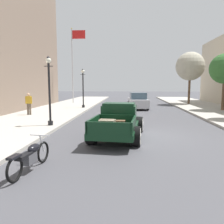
{
  "coord_description": "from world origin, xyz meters",
  "views": [
    {
      "loc": [
        -0.67,
        -10.54,
        2.43
      ],
      "look_at": [
        -1.54,
        1.01,
        1.0
      ],
      "focal_mm": 35.62,
      "sensor_mm": 36.0,
      "label": 1
    }
  ],
  "objects": [
    {
      "name": "street_tree_third",
      "position": [
        6.61,
        16.99,
        4.6
      ],
      "size": [
        3.38,
        3.38,
        6.15
      ],
      "color": "brown",
      "rests_on": "sidewalk_right"
    },
    {
      "name": "motorcycle_parked",
      "position": [
        -3.41,
        -4.71,
        0.44
      ],
      "size": [
        0.62,
        2.11,
        0.93
      ],
      "color": "black",
      "rests_on": "ground"
    },
    {
      "name": "street_lamp_near",
      "position": [
        -5.08,
        1.57,
        2.39
      ],
      "size": [
        0.5,
        0.32,
        3.85
      ],
      "color": "black",
      "rests_on": "sidewalk_left"
    },
    {
      "name": "hotrod_truck_dark_green",
      "position": [
        -1.12,
        -0.24,
        0.75
      ],
      "size": [
        2.48,
        5.04,
        1.58
      ],
      "color": "black",
      "rests_on": "ground"
    },
    {
      "name": "flagpole",
      "position": [
        -7.44,
        17.04,
        5.77
      ],
      "size": [
        1.74,
        0.16,
        9.16
      ],
      "color": "#B2B2B7",
      "rests_on": "sidewalk_left"
    },
    {
      "name": "street_lamp_far",
      "position": [
        -5.22,
        11.44,
        2.39
      ],
      "size": [
        0.5,
        0.32,
        3.85
      ],
      "color": "black",
      "rests_on": "sidewalk_left"
    },
    {
      "name": "car_background_silver",
      "position": [
        0.26,
        12.01,
        0.77
      ],
      "size": [
        2.1,
        4.41,
        1.65
      ],
      "color": "#B7B7BC",
      "rests_on": "ground"
    },
    {
      "name": "pedestrian_sidewalk_left",
      "position": [
        -8.24,
        5.75,
        1.09
      ],
      "size": [
        0.53,
        0.22,
        1.65
      ],
      "color": "brown",
      "rests_on": "sidewalk_left"
    },
    {
      "name": "ground_plane",
      "position": [
        0.0,
        0.0,
        0.0
      ],
      "size": [
        140.0,
        140.0,
        0.0
      ],
      "primitive_type": "plane",
      "color": "#47474C"
    }
  ]
}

